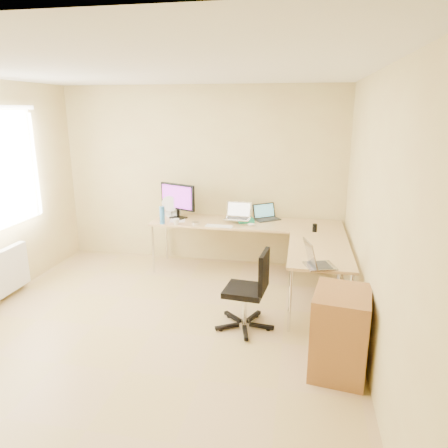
% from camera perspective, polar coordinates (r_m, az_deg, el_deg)
% --- Properties ---
extents(floor, '(4.50, 4.50, 0.00)m').
position_cam_1_polar(floor, '(4.59, -9.59, -14.22)').
color(floor, tan).
rests_on(floor, ground).
extents(ceiling, '(4.50, 4.50, 0.00)m').
position_cam_1_polar(ceiling, '(4.02, -11.33, 20.06)').
color(ceiling, white).
rests_on(ceiling, ground).
extents(wall_back, '(4.50, 0.00, 4.50)m').
position_cam_1_polar(wall_back, '(6.23, -3.06, 6.57)').
color(wall_back, tan).
rests_on(wall_back, ground).
extents(wall_right, '(0.00, 4.50, 4.50)m').
position_cam_1_polar(wall_right, '(3.91, 19.79, 0.34)').
color(wall_right, tan).
rests_on(wall_right, ground).
extents(desk_main, '(2.65, 0.70, 0.73)m').
position_cam_1_polar(desk_main, '(5.94, 2.99, -3.17)').
color(desk_main, tan).
rests_on(desk_main, ground).
extents(desk_return, '(0.70, 1.30, 0.73)m').
position_cam_1_polar(desk_return, '(4.96, 12.74, -7.37)').
color(desk_return, tan).
rests_on(desk_return, ground).
extents(monitor, '(0.62, 0.42, 0.51)m').
position_cam_1_polar(monitor, '(6.02, -6.35, 3.15)').
color(monitor, black).
rests_on(monitor, desk_main).
extents(book_stack, '(0.30, 0.35, 0.05)m').
position_cam_1_polar(book_stack, '(5.90, 2.89, 0.65)').
color(book_stack, '#198E6C').
rests_on(book_stack, desk_main).
extents(laptop_center, '(0.37, 0.29, 0.23)m').
position_cam_1_polar(laptop_center, '(5.78, 1.88, 1.78)').
color(laptop_center, silver).
rests_on(laptop_center, desk_main).
extents(laptop_black, '(0.44, 0.42, 0.22)m').
position_cam_1_polar(laptop_black, '(5.97, 5.90, 1.64)').
color(laptop_black, black).
rests_on(laptop_black, desk_main).
extents(keyboard, '(0.38, 0.13, 0.02)m').
position_cam_1_polar(keyboard, '(5.60, -0.69, -0.29)').
color(keyboard, white).
rests_on(keyboard, desk_main).
extents(mouse, '(0.12, 0.08, 0.04)m').
position_cam_1_polar(mouse, '(5.66, 3.74, -0.06)').
color(mouse, white).
rests_on(mouse, desk_main).
extents(mug, '(0.11, 0.11, 0.08)m').
position_cam_1_polar(mug, '(5.73, -6.58, 0.31)').
color(mug, white).
rests_on(mug, desk_main).
extents(cd_stack, '(0.13, 0.13, 0.03)m').
position_cam_1_polar(cd_stack, '(5.74, -3.87, 0.13)').
color(cd_stack, white).
rests_on(cd_stack, desk_main).
extents(water_bottle, '(0.09, 0.09, 0.25)m').
position_cam_1_polar(water_bottle, '(5.78, -8.46, 1.21)').
color(water_bottle, '#3375B9').
rests_on(water_bottle, desk_main).
extents(papers, '(0.27, 0.34, 0.01)m').
position_cam_1_polar(papers, '(6.00, -6.35, 0.61)').
color(papers, silver).
rests_on(papers, desk_main).
extents(white_box, '(0.21, 0.16, 0.07)m').
position_cam_1_polar(white_box, '(6.24, -7.03, 1.49)').
color(white_box, silver).
rests_on(white_box, desk_main).
extents(desk_fan, '(0.23, 0.23, 0.29)m').
position_cam_1_polar(desk_fan, '(6.14, -7.30, 2.31)').
color(desk_fan, silver).
rests_on(desk_fan, desk_main).
extents(black_cup, '(0.07, 0.07, 0.10)m').
position_cam_1_polar(black_cup, '(5.49, 12.32, -0.52)').
color(black_cup, black).
rests_on(black_cup, desk_main).
extents(laptop_return, '(0.40, 0.35, 0.22)m').
position_cam_1_polar(laptop_return, '(4.28, 13.07, -4.30)').
color(laptop_return, '#ADACB2').
rests_on(laptop_return, desk_return).
extents(office_chair, '(0.58, 0.58, 0.88)m').
position_cam_1_polar(office_chair, '(4.39, 2.84, -8.15)').
color(office_chair, black).
rests_on(office_chair, ground).
extents(cabinet, '(0.54, 0.64, 0.79)m').
position_cam_1_polar(cabinet, '(3.89, 15.57, -14.35)').
color(cabinet, brown).
rests_on(cabinet, ground).
extents(radiator, '(0.09, 0.80, 0.55)m').
position_cam_1_polar(radiator, '(5.73, -27.89, -5.89)').
color(radiator, white).
rests_on(radiator, ground).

